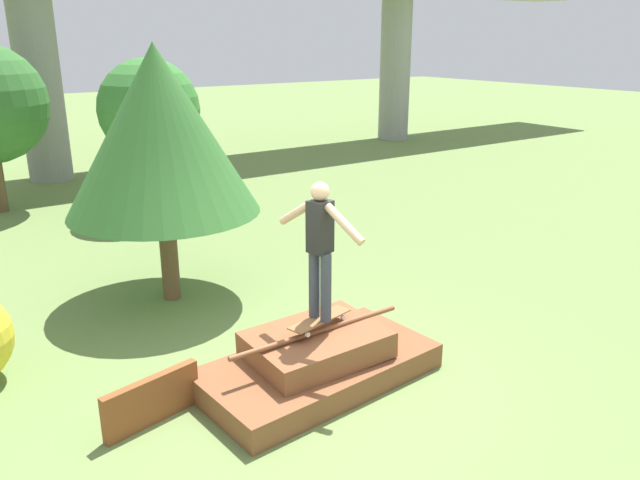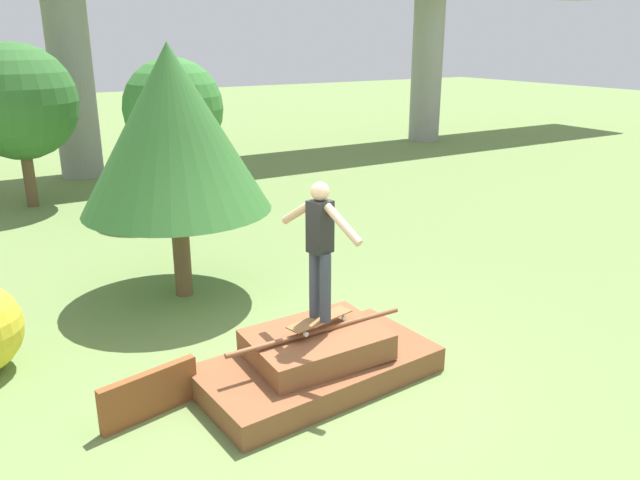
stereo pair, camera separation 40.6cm
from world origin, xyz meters
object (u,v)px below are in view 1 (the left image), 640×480
object	(u,v)px
skater	(320,242)
tree_behind_right	(159,131)
skateboard	(320,320)
tree_behind_left	(149,110)

from	to	relation	value
skater	tree_behind_right	size ratio (longest dim) A/B	0.42
skateboard	tree_behind_right	world-z (taller)	tree_behind_right
skater	tree_behind_left	bearing A→B (deg)	82.38
skateboard	tree_behind_right	xyz separation A→B (m)	(-0.50, 3.08, 1.74)
skateboard	tree_behind_left	distance (m)	7.83
skateboard	skater	distance (m)	0.89
tree_behind_left	tree_behind_right	size ratio (longest dim) A/B	0.91
tree_behind_right	skateboard	bearing A→B (deg)	-80.70
tree_behind_left	tree_behind_right	distance (m)	4.79
skateboard	tree_behind_left	world-z (taller)	tree_behind_left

